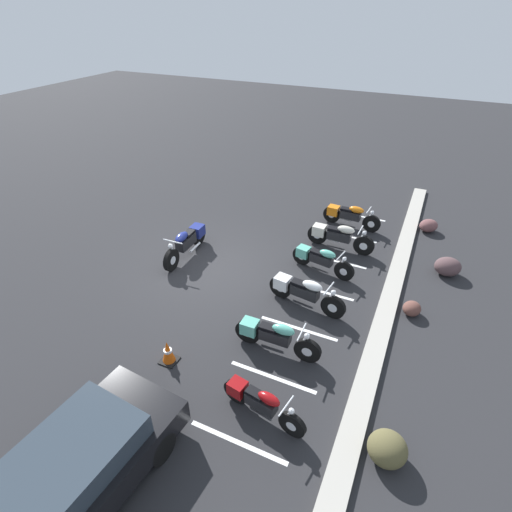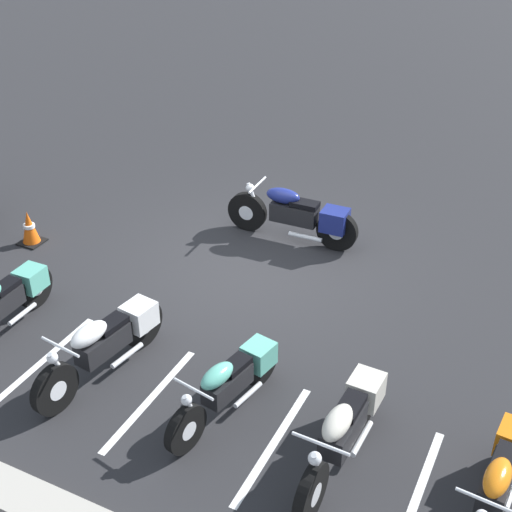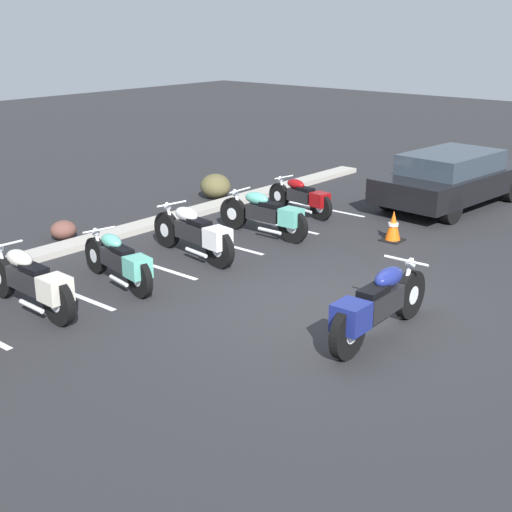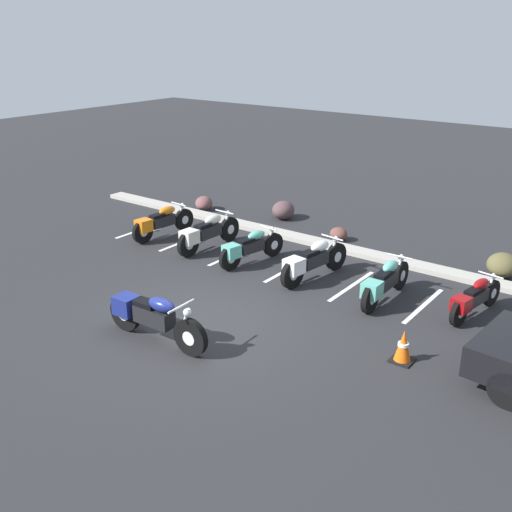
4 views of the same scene
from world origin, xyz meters
name	(u,v)px [view 2 (image 2 of 4)]	position (x,y,z in m)	size (l,w,h in m)	color
ground	(255,264)	(0.00, 0.00, 0.00)	(60.00, 60.00, 0.00)	#262628
motorcycle_navy_featured	(298,215)	(-0.32, -1.05, 0.51)	(2.43, 0.68, 0.95)	black
parked_bike_0	(499,479)	(-4.52, 3.34, 0.46)	(0.61, 2.19, 0.86)	black
parked_bike_1	(345,426)	(-2.81, 3.36, 0.48)	(0.65, 2.32, 0.91)	black
parked_bike_2	(231,382)	(-1.26, 3.22, 0.44)	(0.73, 2.09, 0.83)	black
parked_bike_3	(107,342)	(0.56, 3.29, 0.48)	(0.73, 2.30, 0.91)	black
parked_bike_4	(3,303)	(2.47, 3.19, 0.46)	(0.62, 2.21, 0.87)	black
concrete_curb	(30,501)	(0.00, 5.51, 0.06)	(18.00, 0.50, 0.12)	#A8A399
traffic_cone	(30,228)	(3.85, 1.10, 0.29)	(0.40, 0.40, 0.62)	black
stall_line_1	(417,496)	(-3.75, 3.54, 0.00)	(0.10, 2.10, 0.00)	white
stall_line_2	(273,444)	(-1.99, 3.54, 0.00)	(0.10, 2.10, 0.00)	white
stall_line_3	(150,399)	(-0.24, 3.54, 0.00)	(0.10, 2.10, 0.00)	white
stall_line_4	(44,360)	(1.51, 3.54, 0.00)	(0.10, 2.10, 0.00)	white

